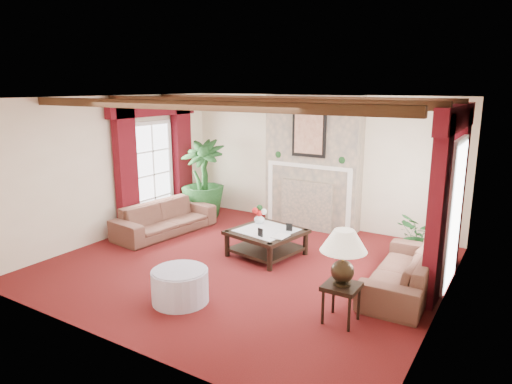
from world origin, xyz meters
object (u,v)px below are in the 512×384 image
Objects in this scene: coffee_table at (267,243)px; ottoman at (180,286)px; sofa_left at (165,213)px; side_table at (341,303)px; sofa_right at (404,263)px; potted_palm at (203,196)px.

coffee_table is 1.43× the size of ottoman.
sofa_left reaches higher than coffee_table.
side_table reaches higher than ottoman.
ottoman is at bearing -53.50° from sofa_right.
sofa_right is 2.39m from coffee_table.
sofa_left is 3.08m from ottoman.
sofa_right reaches higher than side_table.
side_table is 2.16m from ottoman.
ottoman is at bearing -82.93° from coffee_table.
ottoman is (-2.07, -0.63, -0.02)m from side_table.
potted_palm is at bearing 161.43° from coffee_table.
sofa_right is 5.03m from potted_palm.
potted_palm reaches higher than ottoman.
potted_palm is (-0.08, 1.34, 0.07)m from sofa_left.
coffee_table is at bearing -83.09° from sofa_left.
sofa_left is 1.03× the size of sofa_right.
ottoman is (-2.49, -1.97, -0.18)m from sofa_right.
coffee_table is (2.34, 0.00, -0.19)m from sofa_left.
sofa_right is 1.41m from side_table.
sofa_left is 4.54m from side_table.
side_table is 0.65× the size of ottoman.
sofa_left reaches higher than side_table.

